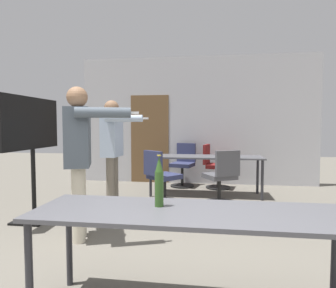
{
  "coord_description": "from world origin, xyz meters",
  "views": [
    {
      "loc": [
        0.33,
        -1.5,
        1.35
      ],
      "look_at": [
        -0.23,
        2.4,
        1.1
      ],
      "focal_mm": 32.0,
      "sensor_mm": 36.0,
      "label": 1
    }
  ],
  "objects_px": {
    "office_chair_near_pushed": "(215,168)",
    "beer_bottle": "(159,182)",
    "person_far_watching": "(79,149)",
    "person_near_casual": "(113,143)",
    "office_chair_far_left": "(161,179)",
    "office_chair_side_rolled": "(183,166)",
    "office_chair_mid_tucked": "(222,179)",
    "tv_screen": "(32,141)"
  },
  "relations": [
    {
      "from": "office_chair_far_left",
      "to": "office_chair_mid_tucked",
      "type": "height_order",
      "value": "office_chair_mid_tucked"
    },
    {
      "from": "person_far_watching",
      "to": "office_chair_far_left",
      "type": "height_order",
      "value": "person_far_watching"
    },
    {
      "from": "office_chair_far_left",
      "to": "tv_screen",
      "type": "bearing_deg",
      "value": -104.3
    },
    {
      "from": "office_chair_near_pushed",
      "to": "office_chair_far_left",
      "type": "height_order",
      "value": "office_chair_near_pushed"
    },
    {
      "from": "person_near_casual",
      "to": "office_chair_near_pushed",
      "type": "height_order",
      "value": "person_near_casual"
    },
    {
      "from": "office_chair_near_pushed",
      "to": "office_chair_far_left",
      "type": "bearing_deg",
      "value": -21.37
    },
    {
      "from": "person_near_casual",
      "to": "office_chair_side_rolled",
      "type": "height_order",
      "value": "person_near_casual"
    },
    {
      "from": "office_chair_far_left",
      "to": "office_chair_mid_tucked",
      "type": "relative_size",
      "value": 0.98
    },
    {
      "from": "tv_screen",
      "to": "office_chair_mid_tucked",
      "type": "height_order",
      "value": "tv_screen"
    },
    {
      "from": "person_far_watching",
      "to": "office_chair_far_left",
      "type": "relative_size",
      "value": 1.95
    },
    {
      "from": "tv_screen",
      "to": "office_chair_side_rolled",
      "type": "xyz_separation_m",
      "value": [
        1.88,
        2.7,
        -0.68
      ]
    },
    {
      "from": "beer_bottle",
      "to": "office_chair_side_rolled",
      "type": "bearing_deg",
      "value": 92.93
    },
    {
      "from": "tv_screen",
      "to": "office_chair_far_left",
      "type": "height_order",
      "value": "tv_screen"
    },
    {
      "from": "person_far_watching",
      "to": "beer_bottle",
      "type": "distance_m",
      "value": 1.66
    },
    {
      "from": "office_chair_far_left",
      "to": "beer_bottle",
      "type": "bearing_deg",
      "value": -40.53
    },
    {
      "from": "tv_screen",
      "to": "office_chair_side_rolled",
      "type": "distance_m",
      "value": 3.37
    },
    {
      "from": "tv_screen",
      "to": "person_near_casual",
      "type": "bearing_deg",
      "value": -50.93
    },
    {
      "from": "office_chair_near_pushed",
      "to": "office_chair_mid_tucked",
      "type": "relative_size",
      "value": 1.0
    },
    {
      "from": "tv_screen",
      "to": "person_far_watching",
      "type": "xyz_separation_m",
      "value": [
        0.96,
        -0.58,
        -0.05
      ]
    },
    {
      "from": "person_far_watching",
      "to": "office_chair_near_pushed",
      "type": "relative_size",
      "value": 1.92
    },
    {
      "from": "person_near_casual",
      "to": "tv_screen",
      "type": "bearing_deg",
      "value": -49.31
    },
    {
      "from": "office_chair_near_pushed",
      "to": "beer_bottle",
      "type": "distance_m",
      "value": 4.4
    },
    {
      "from": "tv_screen",
      "to": "office_chair_far_left",
      "type": "xyz_separation_m",
      "value": [
        1.64,
        1.17,
        -0.7
      ]
    },
    {
      "from": "office_chair_near_pushed",
      "to": "office_chair_far_left",
      "type": "distance_m",
      "value": 1.69
    },
    {
      "from": "office_chair_far_left",
      "to": "office_chair_side_rolled",
      "type": "relative_size",
      "value": 0.98
    },
    {
      "from": "person_far_watching",
      "to": "office_chair_near_pushed",
      "type": "bearing_deg",
      "value": 133.77
    },
    {
      "from": "office_chair_near_pushed",
      "to": "beer_bottle",
      "type": "height_order",
      "value": "beer_bottle"
    },
    {
      "from": "person_far_watching",
      "to": "beer_bottle",
      "type": "height_order",
      "value": "person_far_watching"
    },
    {
      "from": "person_far_watching",
      "to": "office_chair_far_left",
      "type": "bearing_deg",
      "value": 139.56
    },
    {
      "from": "office_chair_mid_tucked",
      "to": "tv_screen",
      "type": "bearing_deg",
      "value": 175.58
    },
    {
      "from": "person_far_watching",
      "to": "tv_screen",
      "type": "bearing_deg",
      "value": -140.3
    },
    {
      "from": "office_chair_side_rolled",
      "to": "person_near_casual",
      "type": "bearing_deg",
      "value": 78.07
    },
    {
      "from": "person_far_watching",
      "to": "office_chair_side_rolled",
      "type": "height_order",
      "value": "person_far_watching"
    },
    {
      "from": "office_chair_far_left",
      "to": "beer_bottle",
      "type": "height_order",
      "value": "beer_bottle"
    },
    {
      "from": "person_near_casual",
      "to": "office_chair_far_left",
      "type": "height_order",
      "value": "person_near_casual"
    },
    {
      "from": "office_chair_side_rolled",
      "to": "tv_screen",
      "type": "bearing_deg",
      "value": 69.41
    },
    {
      "from": "office_chair_side_rolled",
      "to": "beer_bottle",
      "type": "bearing_deg",
      "value": 107.21
    },
    {
      "from": "office_chair_near_pushed",
      "to": "person_near_casual",
      "type": "bearing_deg",
      "value": -30.01
    },
    {
      "from": "office_chair_far_left",
      "to": "office_chair_mid_tucked",
      "type": "xyz_separation_m",
      "value": [
        1.03,
        0.05,
        0.01
      ]
    },
    {
      "from": "tv_screen",
      "to": "office_chair_far_left",
      "type": "bearing_deg",
      "value": -54.59
    },
    {
      "from": "office_chair_side_rolled",
      "to": "office_chair_mid_tucked",
      "type": "height_order",
      "value": "office_chair_side_rolled"
    },
    {
      "from": "office_chair_near_pushed",
      "to": "office_chair_far_left",
      "type": "relative_size",
      "value": 1.02
    }
  ]
}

